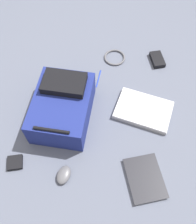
% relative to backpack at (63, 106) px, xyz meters
% --- Properties ---
extents(ground_plane, '(3.43, 3.43, 0.00)m').
position_rel_backpack_xyz_m(ground_plane, '(0.17, 0.03, -0.09)').
color(ground_plane, '#4C5160').
extents(backpack, '(0.33, 0.43, 0.22)m').
position_rel_backpack_xyz_m(backpack, '(0.00, 0.00, 0.00)').
color(backpack, navy).
rests_on(backpack, ground_plane).
extents(laptop, '(0.37, 0.30, 0.03)m').
position_rel_backpack_xyz_m(laptop, '(0.46, 0.06, -0.08)').
color(laptop, '#929296').
rests_on(laptop, ground_plane).
extents(book_comic, '(0.24, 0.28, 0.02)m').
position_rel_backpack_xyz_m(book_comic, '(0.47, -0.34, -0.08)').
color(book_comic, silver).
rests_on(book_comic, ground_plane).
extents(computer_mouse, '(0.09, 0.11, 0.03)m').
position_rel_backpack_xyz_m(computer_mouse, '(0.05, -0.36, -0.08)').
color(computer_mouse, '#4C4C51').
rests_on(computer_mouse, ground_plane).
extents(cable_coil, '(0.14, 0.14, 0.01)m').
position_rel_backpack_xyz_m(cable_coil, '(0.27, 0.47, -0.09)').
color(cable_coil, '#4C4C51').
rests_on(cable_coil, ground_plane).
extents(power_brick, '(0.11, 0.15, 0.03)m').
position_rel_backpack_xyz_m(power_brick, '(0.56, 0.47, -0.08)').
color(power_brick, black).
rests_on(power_brick, ground_plane).
extents(pen_black, '(0.02, 0.14, 0.01)m').
position_rel_backpack_xyz_m(pen_black, '(0.18, 0.29, -0.09)').
color(pen_black, '#1933B2').
rests_on(pen_black, ground_plane).
extents(earbud_pouch, '(0.09, 0.09, 0.02)m').
position_rel_backpack_xyz_m(earbud_pouch, '(-0.21, -0.32, -0.08)').
color(earbud_pouch, black).
rests_on(earbud_pouch, ground_plane).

